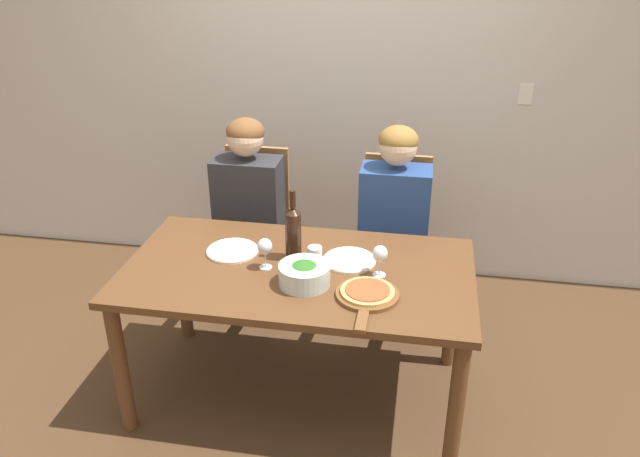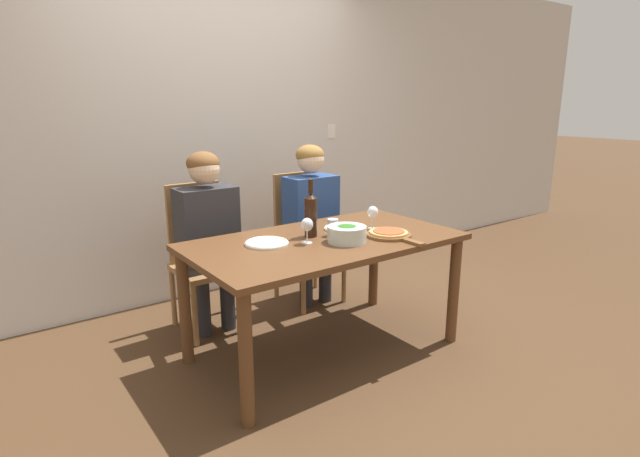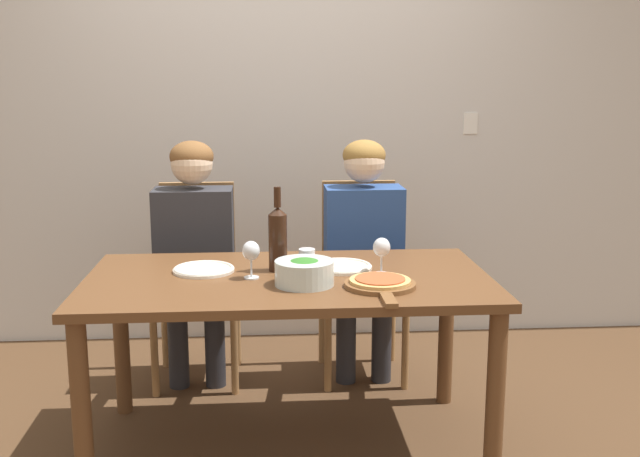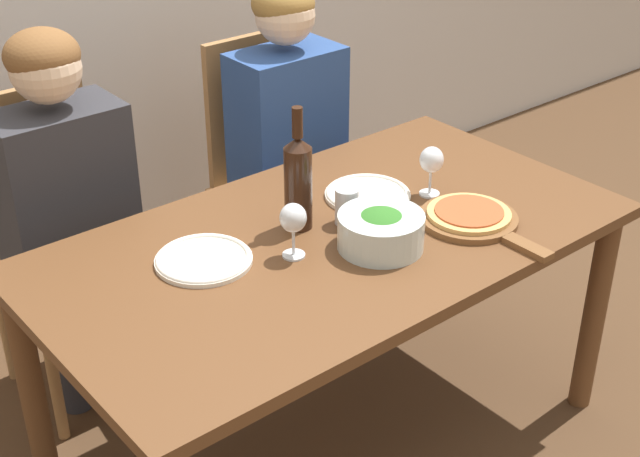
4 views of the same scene
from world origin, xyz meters
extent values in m
plane|color=#4C331E|center=(0.00, 0.00, 0.00)|extent=(40.00, 40.00, 0.00)
cube|color=brown|center=(0.00, 0.00, 0.71)|extent=(1.61, 0.88, 0.04)
cylinder|color=brown|center=(0.75, -0.38, 0.35)|extent=(0.07, 0.07, 0.69)
cylinder|color=brown|center=(-0.75, 0.38, 0.35)|extent=(0.07, 0.07, 0.69)
cylinder|color=brown|center=(0.75, 0.38, 0.35)|extent=(0.07, 0.07, 0.69)
cube|color=#9E7042|center=(-0.44, 0.73, 0.43)|extent=(0.42, 0.42, 0.04)
cube|color=#9E7042|center=(-0.44, 0.92, 0.71)|extent=(0.38, 0.03, 0.54)
cylinder|color=#9E7042|center=(-0.63, 0.54, 0.20)|extent=(0.04, 0.04, 0.41)
cylinder|color=#9E7042|center=(-0.25, 0.54, 0.20)|extent=(0.04, 0.04, 0.41)
cylinder|color=#9E7042|center=(-0.63, 0.92, 0.20)|extent=(0.04, 0.04, 0.41)
cylinder|color=#9E7042|center=(-0.25, 0.92, 0.20)|extent=(0.04, 0.04, 0.41)
cube|color=#9E7042|center=(0.40, 0.73, 0.43)|extent=(0.42, 0.42, 0.04)
cube|color=#9E7042|center=(0.40, 0.92, 0.71)|extent=(0.38, 0.03, 0.54)
cylinder|color=#9E7042|center=(0.21, 0.54, 0.20)|extent=(0.04, 0.04, 0.41)
cylinder|color=#9E7042|center=(0.59, 0.54, 0.20)|extent=(0.04, 0.04, 0.41)
cylinder|color=#9E7042|center=(0.21, 0.92, 0.20)|extent=(0.04, 0.04, 0.41)
cylinder|color=#9E7042|center=(0.59, 0.92, 0.20)|extent=(0.04, 0.04, 0.41)
cylinder|color=#28282D|center=(-0.53, 0.65, 0.22)|extent=(0.10, 0.10, 0.44)
cylinder|color=#28282D|center=(-0.35, 0.65, 0.22)|extent=(0.10, 0.10, 0.44)
cube|color=#2D2D33|center=(-0.44, 0.71, 0.71)|extent=(0.38, 0.22, 0.54)
cylinder|color=#2D2D33|center=(-0.64, 0.46, 0.57)|extent=(0.07, 0.31, 0.14)
cylinder|color=#2D2D33|center=(-0.24, 0.46, 0.57)|extent=(0.07, 0.31, 0.14)
sphere|color=beige|center=(-0.44, 0.71, 1.10)|extent=(0.20, 0.20, 0.20)
ellipsoid|color=brown|center=(-0.44, 0.72, 1.14)|extent=(0.21, 0.21, 0.15)
cylinder|color=#28282D|center=(0.31, 0.65, 0.22)|extent=(0.10, 0.10, 0.44)
cylinder|color=#28282D|center=(0.49, 0.65, 0.22)|extent=(0.10, 0.10, 0.44)
cube|color=navy|center=(0.40, 0.71, 0.71)|extent=(0.38, 0.22, 0.54)
cylinder|color=navy|center=(0.20, 0.46, 0.57)|extent=(0.07, 0.31, 0.14)
cylinder|color=navy|center=(0.60, 0.46, 0.57)|extent=(0.07, 0.31, 0.14)
sphere|color=beige|center=(0.40, 0.71, 1.10)|extent=(0.20, 0.20, 0.20)
ellipsoid|color=olive|center=(0.40, 0.72, 1.14)|extent=(0.21, 0.21, 0.15)
cylinder|color=black|center=(-0.04, 0.09, 0.85)|extent=(0.08, 0.08, 0.23)
cone|color=black|center=(-0.04, 0.09, 0.98)|extent=(0.08, 0.08, 0.03)
cylinder|color=black|center=(-0.04, 0.09, 1.04)|extent=(0.03, 0.03, 0.08)
cylinder|color=silver|center=(0.06, -0.13, 0.78)|extent=(0.23, 0.23, 0.09)
ellipsoid|color=#2D6B23|center=(0.06, -0.13, 0.78)|extent=(0.19, 0.19, 0.10)
cylinder|color=silver|center=(-0.34, 0.10, 0.74)|extent=(0.25, 0.25, 0.01)
torus|color=silver|center=(-0.34, 0.10, 0.74)|extent=(0.25, 0.25, 0.02)
cylinder|color=silver|center=(0.23, 0.10, 0.74)|extent=(0.25, 0.25, 0.01)
torus|color=silver|center=(0.23, 0.10, 0.74)|extent=(0.25, 0.25, 0.02)
cylinder|color=brown|center=(0.34, -0.18, 0.74)|extent=(0.27, 0.27, 0.02)
cube|color=brown|center=(0.34, -0.39, 0.74)|extent=(0.04, 0.14, 0.02)
cylinder|color=tan|center=(0.34, -0.18, 0.75)|extent=(0.23, 0.23, 0.01)
cylinder|color=#AD4C28|center=(0.34, -0.18, 0.76)|extent=(0.19, 0.19, 0.01)
cylinder|color=silver|center=(-0.15, -0.02, 0.73)|extent=(0.06, 0.06, 0.01)
cylinder|color=silver|center=(-0.15, -0.02, 0.77)|extent=(0.01, 0.01, 0.07)
ellipsoid|color=silver|center=(-0.15, -0.02, 0.84)|extent=(0.07, 0.07, 0.08)
ellipsoid|color=maroon|center=(-0.15, -0.02, 0.83)|extent=(0.06, 0.06, 0.03)
cylinder|color=silver|center=(0.38, 0.00, 0.73)|extent=(0.06, 0.06, 0.01)
cylinder|color=silver|center=(0.38, 0.00, 0.77)|extent=(0.01, 0.01, 0.07)
ellipsoid|color=silver|center=(0.38, 0.00, 0.84)|extent=(0.07, 0.07, 0.08)
ellipsoid|color=maroon|center=(0.38, 0.00, 0.83)|extent=(0.06, 0.06, 0.03)
cylinder|color=silver|center=(0.08, 0.03, 0.78)|extent=(0.07, 0.07, 0.10)
camera|label=1|loc=(0.54, -2.44, 2.16)|focal=35.00mm
camera|label=2|loc=(-1.71, -2.28, 1.53)|focal=28.00mm
camera|label=3|loc=(-0.09, -2.89, 1.51)|focal=42.00mm
camera|label=4|loc=(-1.35, -1.59, 1.91)|focal=50.00mm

